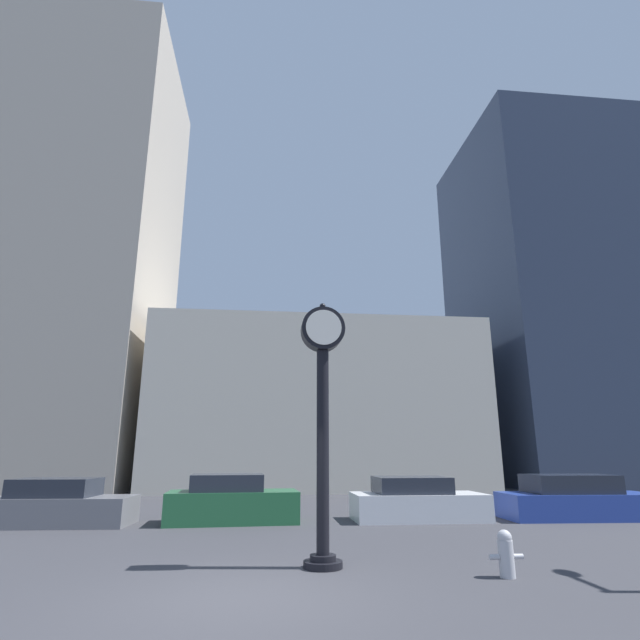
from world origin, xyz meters
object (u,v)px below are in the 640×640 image
(car_blue, at_px, (577,500))
(fire_hydrant_far, at_px, (506,553))
(car_white, at_px, (417,502))
(street_clock, at_px, (323,399))
(car_grey, at_px, (59,505))
(car_green, at_px, (232,502))

(car_blue, distance_m, fire_hydrant_far, 9.02)
(car_white, bearing_deg, street_clock, -119.75)
(street_clock, height_order, car_grey, street_clock)
(car_blue, bearing_deg, car_white, 179.57)
(street_clock, xyz_separation_m, car_grey, (-6.88, 6.13, -2.46))
(street_clock, xyz_separation_m, fire_hydrant_far, (2.95, -1.04, -2.63))
(car_grey, distance_m, car_blue, 15.57)
(car_grey, relative_size, car_blue, 0.84)
(car_white, bearing_deg, car_grey, -179.15)
(car_white, bearing_deg, car_green, -179.70)
(car_white, height_order, car_blue, car_blue)
(street_clock, bearing_deg, car_white, 59.80)
(car_grey, bearing_deg, car_white, 3.35)
(street_clock, xyz_separation_m, car_white, (3.61, 6.21, -2.47))
(car_grey, distance_m, car_white, 10.49)
(street_clock, distance_m, car_grey, 9.54)
(street_clock, distance_m, car_blue, 10.80)
(car_white, distance_m, fire_hydrant_far, 7.27)
(car_green, relative_size, car_white, 0.97)
(car_green, xyz_separation_m, car_blue, (10.72, -0.30, -0.03))
(street_clock, distance_m, fire_hydrant_far, 4.09)
(car_grey, distance_m, fire_hydrant_far, 12.17)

